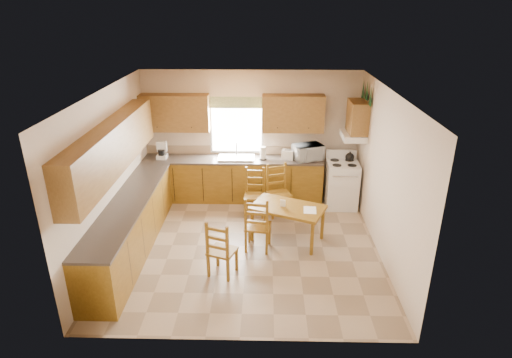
{
  "coord_description": "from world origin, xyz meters",
  "views": [
    {
      "loc": [
        0.3,
        -6.45,
        3.97
      ],
      "look_at": [
        0.15,
        0.3,
        1.15
      ],
      "focal_mm": 30.0,
      "sensor_mm": 36.0,
      "label": 1
    }
  ],
  "objects_px": {
    "chair_near_left": "(222,247)",
    "chair_far_right": "(279,191)",
    "chair_near_right": "(258,223)",
    "microwave": "(308,152)",
    "stove": "(341,185)",
    "dining_table": "(287,223)",
    "chair_far_left": "(254,193)"
  },
  "relations": [
    {
      "from": "chair_near_right",
      "to": "chair_far_right",
      "type": "relative_size",
      "value": 0.98
    },
    {
      "from": "chair_near_left",
      "to": "chair_near_right",
      "type": "xyz_separation_m",
      "value": [
        0.54,
        0.75,
        0.03
      ]
    },
    {
      "from": "chair_near_left",
      "to": "chair_far_right",
      "type": "relative_size",
      "value": 0.92
    },
    {
      "from": "stove",
      "to": "chair_far_left",
      "type": "bearing_deg",
      "value": -164.39
    },
    {
      "from": "microwave",
      "to": "chair_far_left",
      "type": "bearing_deg",
      "value": -169.01
    },
    {
      "from": "chair_near_right",
      "to": "chair_far_left",
      "type": "distance_m",
      "value": 1.26
    },
    {
      "from": "stove",
      "to": "microwave",
      "type": "distance_m",
      "value": 0.96
    },
    {
      "from": "microwave",
      "to": "chair_far_right",
      "type": "height_order",
      "value": "microwave"
    },
    {
      "from": "chair_far_left",
      "to": "chair_near_right",
      "type": "bearing_deg",
      "value": -83.33
    },
    {
      "from": "microwave",
      "to": "chair_far_right",
      "type": "distance_m",
      "value": 1.07
    },
    {
      "from": "stove",
      "to": "chair_near_left",
      "type": "distance_m",
      "value": 3.33
    },
    {
      "from": "stove",
      "to": "chair_near_right",
      "type": "relative_size",
      "value": 0.94
    },
    {
      "from": "chair_far_left",
      "to": "chair_near_left",
      "type": "bearing_deg",
      "value": -99.93
    },
    {
      "from": "microwave",
      "to": "chair_near_right",
      "type": "bearing_deg",
      "value": -139.19
    },
    {
      "from": "stove",
      "to": "microwave",
      "type": "xyz_separation_m",
      "value": [
        -0.69,
        0.26,
        0.61
      ]
    },
    {
      "from": "chair_far_right",
      "to": "microwave",
      "type": "bearing_deg",
      "value": 30.21
    },
    {
      "from": "microwave",
      "to": "chair_near_left",
      "type": "distance_m",
      "value": 3.19
    },
    {
      "from": "chair_far_right",
      "to": "dining_table",
      "type": "bearing_deg",
      "value": -100.91
    },
    {
      "from": "stove",
      "to": "dining_table",
      "type": "xyz_separation_m",
      "value": [
        -1.17,
        -1.41,
        -0.14
      ]
    },
    {
      "from": "stove",
      "to": "chair_far_left",
      "type": "height_order",
      "value": "chair_far_left"
    },
    {
      "from": "microwave",
      "to": "chair_near_right",
      "type": "height_order",
      "value": "microwave"
    },
    {
      "from": "microwave",
      "to": "chair_near_left",
      "type": "bearing_deg",
      "value": -141.75
    },
    {
      "from": "chair_near_left",
      "to": "chair_near_right",
      "type": "distance_m",
      "value": 0.92
    },
    {
      "from": "dining_table",
      "to": "chair_far_left",
      "type": "xyz_separation_m",
      "value": [
        -0.61,
        0.95,
        0.14
      ]
    },
    {
      "from": "chair_near_left",
      "to": "chair_far_right",
      "type": "xyz_separation_m",
      "value": [
        0.93,
        2.05,
        0.04
      ]
    },
    {
      "from": "chair_near_left",
      "to": "chair_far_right",
      "type": "height_order",
      "value": "chair_far_right"
    },
    {
      "from": "stove",
      "to": "chair_near_right",
      "type": "height_order",
      "value": "chair_near_right"
    },
    {
      "from": "microwave",
      "to": "chair_far_right",
      "type": "xyz_separation_m",
      "value": [
        -0.6,
        -0.68,
        -0.57
      ]
    },
    {
      "from": "dining_table",
      "to": "chair_far_right",
      "type": "bearing_deg",
      "value": 121.27
    },
    {
      "from": "stove",
      "to": "chair_far_right",
      "type": "xyz_separation_m",
      "value": [
        -1.3,
        -0.42,
        0.04
      ]
    },
    {
      "from": "dining_table",
      "to": "chair_near_left",
      "type": "height_order",
      "value": "chair_near_left"
    },
    {
      "from": "microwave",
      "to": "chair_near_left",
      "type": "height_order",
      "value": "microwave"
    }
  ]
}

